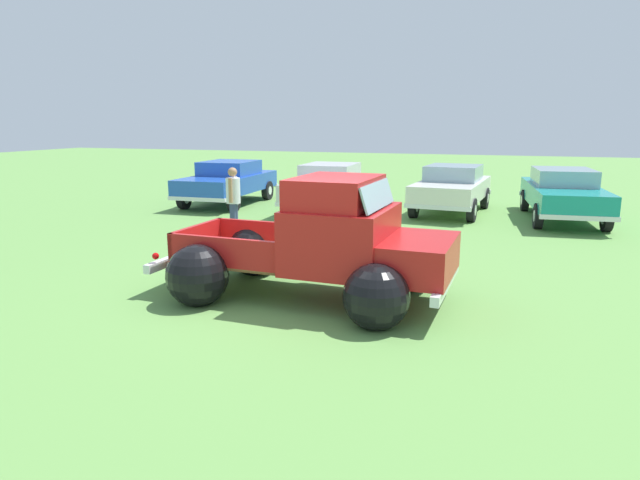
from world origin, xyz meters
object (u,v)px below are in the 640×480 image
Objects in this scene: vintage_pickup_truck at (326,252)px; show_car_0 at (228,181)px; show_car_3 at (563,192)px; show_car_1 at (329,185)px; spectator_0 at (233,197)px; show_car_2 at (452,187)px.

vintage_pickup_truck is 1.07× the size of show_car_0.
show_car_0 is at bearing -93.52° from show_car_3.
vintage_pickup_truck reaches higher than show_car_0.
show_car_3 is at bearing 91.47° from show_car_1.
show_car_3 is at bearing 89.43° from show_car_0.
show_car_1 is at bearing -112.60° from spectator_0.
vintage_pickup_truck is at bearing -1.30° from show_car_2.
show_car_2 and show_car_3 have the same top height.
show_car_2 is 3.08m from show_car_3.
show_car_3 is (3.07, -0.30, 0.00)m from show_car_2.
show_car_3 is (6.78, 0.32, 0.00)m from show_car_1.
show_car_0 and show_car_1 have the same top height.
show_car_2 is (3.71, 0.62, -0.00)m from show_car_1.
show_car_2 is at bearing -142.63° from spectator_0.
spectator_0 is at bearing -12.65° from show_car_1.
show_car_0 is 10.37m from show_car_3.
spectator_0 is (-4.65, -5.27, 0.17)m from show_car_2.
show_car_1 and show_car_3 have the same top height.
show_car_0 is at bearing -92.78° from show_car_1.
show_car_1 is 4.75m from spectator_0.
spectator_0 reaches higher than show_car_2.
vintage_pickup_truck reaches higher than show_car_3.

